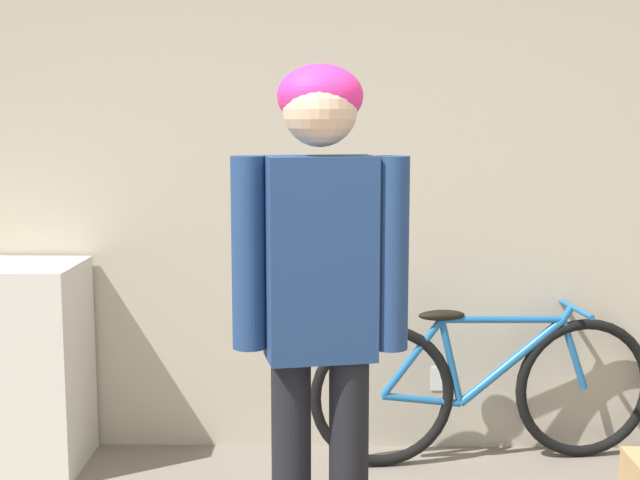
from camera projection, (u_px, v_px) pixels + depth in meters
The scene contains 3 objects.
wall_back at pixel (328, 185), 4.29m from camera, with size 8.00×0.07×2.60m.
person at pixel (320, 283), 2.82m from camera, with size 0.56×0.27×1.79m.
bicycle at pixel (485, 388), 4.20m from camera, with size 1.65×0.46×0.75m.
Camera 1 is at (0.04, -1.81, 1.63)m, focal length 50.00 mm.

